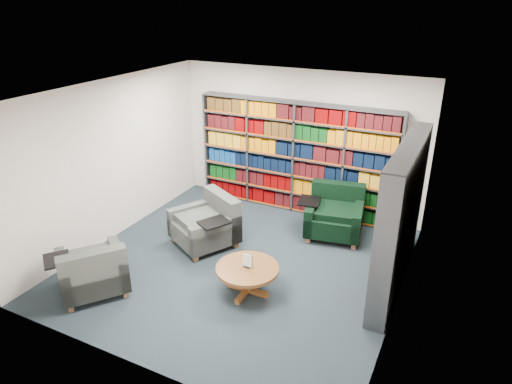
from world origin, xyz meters
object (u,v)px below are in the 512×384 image
at_px(chair_green_right, 335,215).
at_px(chair_teal_front, 93,273).
at_px(coffee_table, 247,272).
at_px(chair_teal_left, 209,225).

distance_m(chair_green_right, chair_teal_front, 4.25).
height_order(chair_teal_front, coffee_table, chair_teal_front).
bearing_deg(chair_green_right, chair_teal_left, -144.21).
bearing_deg(chair_teal_front, chair_teal_left, 69.91).
relative_size(chair_green_right, coffee_table, 1.34).
bearing_deg(chair_green_right, chair_teal_front, -127.77).
relative_size(chair_teal_left, coffee_table, 1.42).
bearing_deg(chair_green_right, coffee_table, -104.11).
relative_size(chair_teal_left, chair_green_right, 1.06).
bearing_deg(chair_teal_front, coffee_table, 26.57).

